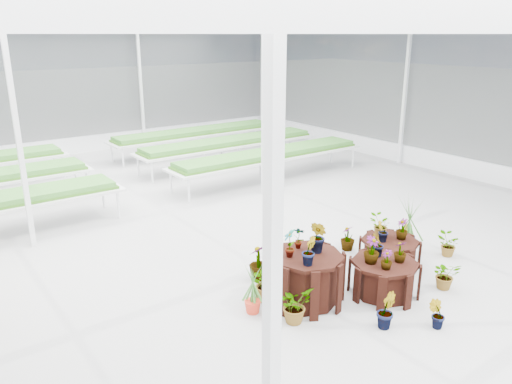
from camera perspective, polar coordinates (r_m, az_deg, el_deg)
ground_plane at (r=9.12m, az=1.02°, el=-9.79°), size 24.00×24.00×0.00m
greenhouse_shell at (r=8.33m, az=1.11°, el=4.09°), size 18.00×24.00×4.50m
steel_frame at (r=8.33m, az=1.11°, el=4.09°), size 18.00×24.00×4.50m
nursery_benches at (r=14.98m, az=-15.91°, el=2.32°), size 16.00×7.00×0.84m
plinth_tall at (r=8.25m, az=5.78°, el=-9.77°), size 1.49×1.49×0.83m
plinth_mid at (r=8.73m, az=14.39°, el=-9.49°), size 1.29×1.29×0.60m
plinth_low at (r=9.86m, az=14.98°, el=-6.64°), size 1.22×1.22×0.50m
nursery_plants at (r=8.86m, az=10.17°, el=-7.54°), size 4.78×3.19×1.39m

